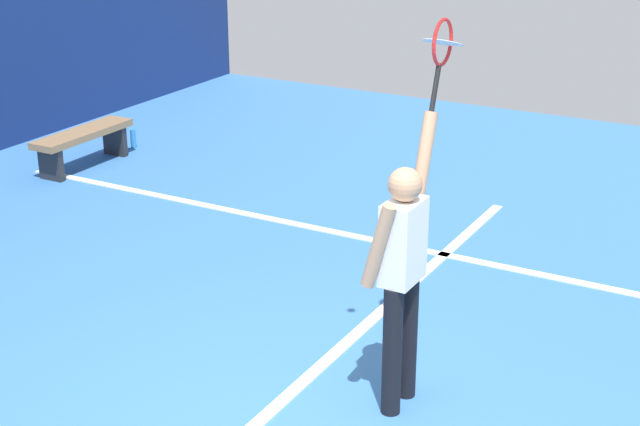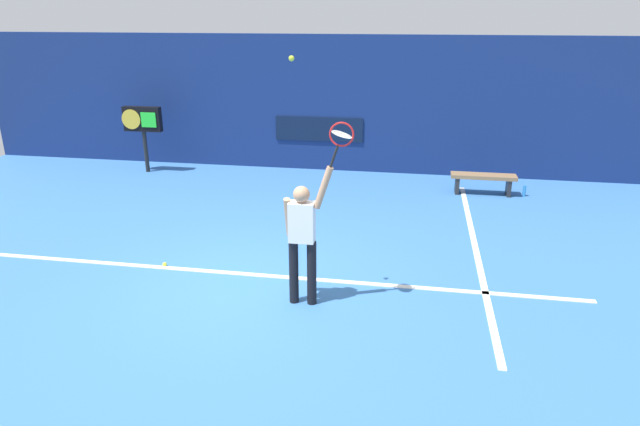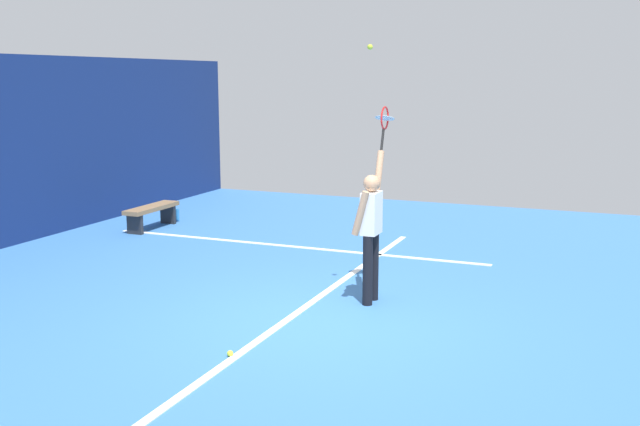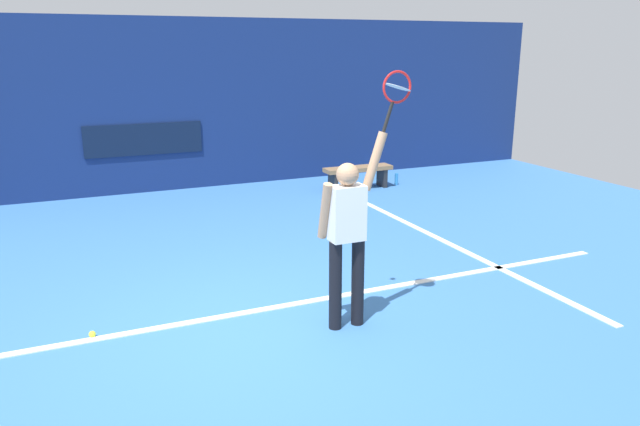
% 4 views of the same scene
% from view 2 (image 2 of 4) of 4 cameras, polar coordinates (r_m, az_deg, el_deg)
% --- Properties ---
extents(ground_plane, '(18.00, 18.00, 0.00)m').
position_cam_2_polar(ground_plane, '(8.37, -7.88, -7.37)').
color(ground_plane, '#3870B2').
extents(back_wall, '(18.00, 0.20, 3.31)m').
position_cam_2_polar(back_wall, '(14.05, -0.02, 11.10)').
color(back_wall, navy).
rests_on(back_wall, ground_plane).
extents(sponsor_banner_center, '(2.20, 0.03, 0.60)m').
position_cam_2_polar(sponsor_banner_center, '(14.04, -0.11, 8.56)').
color(sponsor_banner_center, '#0C1933').
extents(court_baseline, '(10.00, 0.10, 0.01)m').
position_cam_2_polar(court_baseline, '(8.68, -7.17, -6.26)').
color(court_baseline, white).
rests_on(court_baseline, ground_plane).
extents(court_sideline, '(0.10, 7.00, 0.01)m').
position_cam_2_polar(court_sideline, '(9.89, 15.62, -3.48)').
color(court_sideline, white).
rests_on(court_sideline, ground_plane).
extents(tennis_player, '(0.67, 0.31, 1.98)m').
position_cam_2_polar(tennis_player, '(7.42, -1.81, -2.26)').
color(tennis_player, black).
rests_on(tennis_player, ground_plane).
extents(tennis_racket, '(0.40, 0.27, 0.63)m').
position_cam_2_polar(tennis_racket, '(6.94, 2.14, 7.78)').
color(tennis_racket, black).
extents(tennis_ball, '(0.07, 0.07, 0.07)m').
position_cam_2_polar(tennis_ball, '(6.92, -2.94, 15.52)').
color(tennis_ball, '#CCE033').
extents(scoreboard_clock, '(0.96, 0.20, 1.63)m').
position_cam_2_polar(scoreboard_clock, '(14.49, -17.71, 8.88)').
color(scoreboard_clock, black).
rests_on(scoreboard_clock, ground_plane).
extents(court_bench, '(1.40, 0.36, 0.45)m').
position_cam_2_polar(court_bench, '(12.76, 16.36, 3.32)').
color(court_bench, olive).
rests_on(court_bench, ground_plane).
extents(water_bottle, '(0.07, 0.07, 0.24)m').
position_cam_2_polar(water_bottle, '(12.96, 20.17, 2.13)').
color(water_bottle, '#338CD8').
rests_on(water_bottle, ground_plane).
extents(spare_ball, '(0.07, 0.07, 0.07)m').
position_cam_2_polar(spare_ball, '(9.21, -15.61, -5.07)').
color(spare_ball, '#CCE033').
rests_on(spare_ball, ground_plane).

